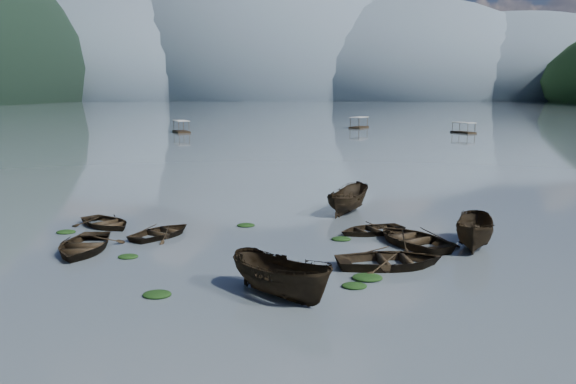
{
  "coord_description": "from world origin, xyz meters",
  "views": [
    {
      "loc": [
        0.74,
        -20.44,
        7.64
      ],
      "look_at": [
        0.0,
        12.0,
        2.0
      ],
      "focal_mm": 35.0,
      "sensor_mm": 36.0,
      "label": 1
    }
  ],
  "objects_px": {
    "rowboat_3": "(412,244)",
    "pontoon_centre": "(359,128)",
    "pontoon_left": "(181,133)",
    "rowboat_0": "(83,251)"
  },
  "relations": [
    {
      "from": "pontoon_left",
      "to": "rowboat_3",
      "type": "bearing_deg",
      "value": -94.19
    },
    {
      "from": "rowboat_3",
      "to": "pontoon_centre",
      "type": "distance_m",
      "value": 103.19
    },
    {
      "from": "rowboat_3",
      "to": "pontoon_centre",
      "type": "bearing_deg",
      "value": -123.09
    },
    {
      "from": "rowboat_3",
      "to": "pontoon_centre",
      "type": "xyz_separation_m",
      "value": [
        7.72,
        102.9,
        0.0
      ]
    },
    {
      "from": "rowboat_0",
      "to": "pontoon_left",
      "type": "distance_m",
      "value": 89.1
    },
    {
      "from": "pontoon_left",
      "to": "pontoon_centre",
      "type": "distance_m",
      "value": 41.41
    },
    {
      "from": "pontoon_left",
      "to": "pontoon_centre",
      "type": "relative_size",
      "value": 0.96
    },
    {
      "from": "rowboat_3",
      "to": "rowboat_0",
      "type": "bearing_deg",
      "value": -22.81
    },
    {
      "from": "rowboat_3",
      "to": "pontoon_left",
      "type": "relative_size",
      "value": 0.81
    },
    {
      "from": "rowboat_3",
      "to": "pontoon_centre",
      "type": "height_order",
      "value": "pontoon_centre"
    }
  ]
}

